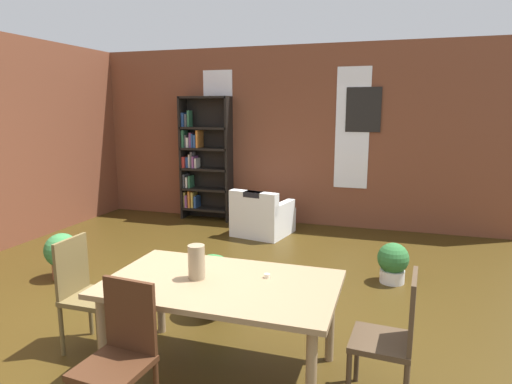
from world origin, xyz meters
TOP-DOWN VIEW (x-y plane):
  - ground_plane at (0.00, 0.00)m, footprint 10.61×10.61m
  - back_wall_brick at (0.00, 4.14)m, footprint 7.81×0.12m
  - window_pane_0 at (-1.19, 4.07)m, footprint 0.55×0.02m
  - window_pane_1 at (1.19, 4.07)m, footprint 0.55×0.02m
  - dining_table at (0.71, -0.52)m, footprint 1.72×1.02m
  - vase_on_table at (0.51, -0.52)m, footprint 0.13×0.13m
  - tealight_candle_0 at (1.01, -0.35)m, footprint 0.04×0.04m
  - dining_chair_head_right at (1.94, -0.53)m, footprint 0.43×0.43m
  - dining_chair_near_left at (0.33, -1.26)m, footprint 0.43×0.43m
  - dining_chair_head_left at (-0.53, -0.52)m, footprint 0.40×0.40m
  - bookshelf_tall at (-1.43, 3.89)m, footprint 0.93×0.31m
  - armchair_white at (-0.10, 3.19)m, footprint 0.94×0.94m
  - potted_plant_by_shelf at (-1.83, 0.69)m, footprint 0.40×0.40m
  - potted_plant_corner at (0.25, 0.36)m, footprint 0.46×0.46m
  - potted_plant_window at (1.93, 1.74)m, footprint 0.36×0.36m
  - framed_picture at (1.36, 4.07)m, footprint 0.56×0.03m

SIDE VIEW (x-z plane):
  - ground_plane at x=0.00m, z-range 0.00..0.00m
  - potted_plant_window at x=1.93m, z-range 0.01..0.49m
  - armchair_white at x=-0.10m, z-range -0.10..0.65m
  - potted_plant_by_shelf at x=-1.83m, z-range 0.04..0.59m
  - potted_plant_corner at x=0.25m, z-range 0.04..0.65m
  - dining_chair_head_right at x=1.94m, z-range 0.04..0.99m
  - dining_chair_near_left at x=0.33m, z-range 0.04..0.99m
  - dining_chair_head_left at x=-0.53m, z-range 0.04..0.99m
  - dining_table at x=0.71m, z-range 0.29..1.03m
  - tealight_candle_0 at x=1.01m, z-range 0.74..0.77m
  - vase_on_table at x=0.51m, z-range 0.74..1.00m
  - bookshelf_tall at x=-1.43m, z-range -0.01..2.21m
  - back_wall_brick at x=0.00m, z-range 0.00..3.05m
  - window_pane_0 at x=-1.19m, z-range 0.69..2.67m
  - window_pane_1 at x=1.19m, z-range 0.69..2.67m
  - framed_picture at x=1.36m, z-range 1.62..2.34m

